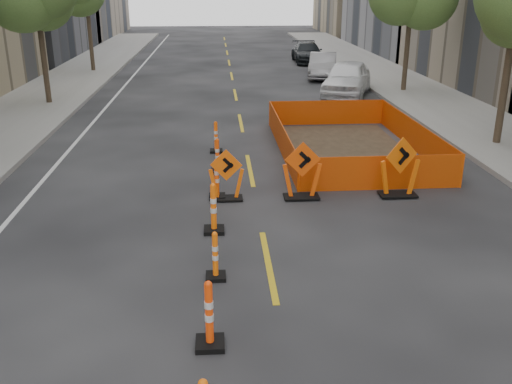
{
  "coord_description": "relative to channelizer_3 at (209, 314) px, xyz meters",
  "views": [
    {
      "loc": [
        -0.94,
        -5.89,
        5.16
      ],
      "look_at": [
        -0.16,
        5.13,
        1.1
      ],
      "focal_mm": 40.0,
      "sensor_mm": 36.0,
      "label": 1
    }
  ],
  "objects": [
    {
      "name": "channelizer_3",
      "position": [
        0.0,
        0.0,
        0.0
      ],
      "size": [
        0.44,
        0.44,
        1.11
      ],
      "primitive_type": null,
      "color": "#FA410A",
      "rests_on": "ground"
    },
    {
      "name": "channelizer_4",
      "position": [
        0.09,
        2.11,
        -0.08
      ],
      "size": [
        0.37,
        0.37,
        0.94
      ],
      "primitive_type": null,
      "color": "#FF620A",
      "rests_on": "ground"
    },
    {
      "name": "channelizer_5",
      "position": [
        0.07,
        4.21,
        0.01
      ],
      "size": [
        0.45,
        0.45,
        1.13
      ],
      "primitive_type": null,
      "color": "#FF610A",
      "rests_on": "ground"
    },
    {
      "name": "channelizer_6",
      "position": [
        0.15,
        6.32,
        -0.03
      ],
      "size": [
        0.41,
        0.41,
        1.04
      ],
      "primitive_type": null,
      "color": "#E84E09",
      "rests_on": "ground"
    },
    {
      "name": "channelizer_7",
      "position": [
        0.17,
        8.42,
        -0.05
      ],
      "size": [
        0.4,
        0.4,
        1.01
      ],
      "primitive_type": null,
      "color": "#F4480A",
      "rests_on": "ground"
    },
    {
      "name": "channelizer_8",
      "position": [
        0.14,
        10.53,
        -0.05
      ],
      "size": [
        0.4,
        0.4,
        1.02
      ],
      "primitive_type": null,
      "color": "#FF580A",
      "rests_on": "ground"
    },
    {
      "name": "chevron_sign_left",
      "position": [
        0.39,
        6.18,
        0.11
      ],
      "size": [
        0.95,
        0.64,
        1.33
      ],
      "primitive_type": null,
      "rotation": [
        0.0,
        0.0,
        -0.13
      ],
      "color": "#ED5809",
      "rests_on": "ground"
    },
    {
      "name": "chevron_sign_center",
      "position": [
        2.29,
        6.14,
        0.19
      ],
      "size": [
        1.0,
        0.6,
        1.49
      ],
      "primitive_type": null,
      "rotation": [
        0.0,
        0.0,
        0.01
      ],
      "color": "#DB4509",
      "rests_on": "ground"
    },
    {
      "name": "chevron_sign_right",
      "position": [
        4.78,
        6.13,
        0.23
      ],
      "size": [
        1.21,
        0.97,
        1.58
      ],
      "primitive_type": null,
      "rotation": [
        0.0,
        0.0,
        0.37
      ],
      "color": "#E15909",
      "rests_on": "ground"
    },
    {
      "name": "safety_fence",
      "position": [
        4.44,
        10.38,
        -0.09
      ],
      "size": [
        4.44,
        7.5,
        0.93
      ],
      "primitive_type": null,
      "rotation": [
        0.0,
        0.0,
        0.01
      ],
      "color": "#DA5A0B",
      "rests_on": "ground"
    },
    {
      "name": "parked_car_near",
      "position": [
        6.52,
        20.06,
        0.28
      ],
      "size": [
        3.57,
        5.27,
        1.67
      ],
      "primitive_type": "imported",
      "rotation": [
        0.0,
        0.0,
        -0.36
      ],
      "color": "white",
      "rests_on": "ground"
    },
    {
      "name": "parked_car_mid",
      "position": [
        6.34,
        25.56,
        0.14
      ],
      "size": [
        2.34,
        4.46,
        1.4
      ],
      "primitive_type": "imported",
      "rotation": [
        0.0,
        0.0,
        -0.21
      ],
      "color": "#959499",
      "rests_on": "ground"
    },
    {
      "name": "parked_car_far",
      "position": [
        6.5,
        32.33,
        0.11
      ],
      "size": [
        1.97,
        4.65,
        1.34
      ],
      "primitive_type": "imported",
      "rotation": [
        0.0,
        0.0,
        -0.02
      ],
      "color": "black",
      "rests_on": "ground"
    }
  ]
}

